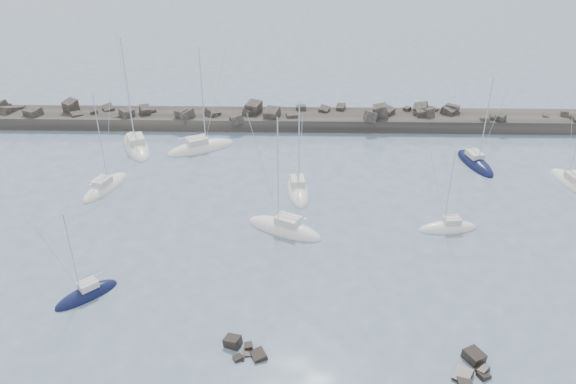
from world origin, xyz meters
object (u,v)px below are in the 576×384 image
object	(u,v)px
sailboat_2	(105,188)
sailboat_3	(201,148)
sailboat_7	(448,228)
sailboat_0	(136,147)
sailboat_5	(298,191)
sailboat_4	(284,229)
sailboat_8	(570,183)
sailboat_6	(475,163)
sailboat_1	(87,295)

from	to	relation	value
sailboat_2	sailboat_3	xyz separation A→B (m)	(9.74, 11.62, 0.01)
sailboat_7	sailboat_0	bearing A→B (deg)	152.34
sailboat_3	sailboat_5	world-z (taller)	sailboat_3
sailboat_4	sailboat_8	bearing A→B (deg)	17.97
sailboat_3	sailboat_6	distance (m)	36.83
sailboat_2	sailboat_5	world-z (taller)	sailboat_2
sailboat_3	sailboat_2	bearing A→B (deg)	-129.98
sailboat_0	sailboat_3	world-z (taller)	sailboat_0
sailboat_0	sailboat_2	size ratio (longest dim) A/B	1.29
sailboat_2	sailboat_5	distance (m)	23.23
sailboat_3	sailboat_7	xyz separation A→B (m)	(29.48, -19.88, -0.01)
sailboat_1	sailboat_5	distance (m)	27.06
sailboat_3	sailboat_4	xyz separation A→B (m)	(12.11, -20.45, 0.01)
sailboat_0	sailboat_1	distance (m)	32.17
sailboat_0	sailboat_3	xyz separation A→B (m)	(9.03, -0.30, -0.01)
sailboat_6	sailboat_7	xyz separation A→B (m)	(-7.13, -15.88, -0.00)
sailboat_0	sailboat_7	bearing A→B (deg)	-27.66
sailboat_5	sailboat_1	bearing A→B (deg)	-133.64
sailboat_0	sailboat_2	distance (m)	11.94
sailboat_2	sailboat_7	world-z (taller)	sailboat_2
sailboat_1	sailboat_3	xyz separation A→B (m)	(5.19, 31.64, 0.01)
sailboat_2	sailboat_3	bearing A→B (deg)	50.02
sailboat_2	sailboat_1	bearing A→B (deg)	-77.19
sailboat_0	sailboat_2	bearing A→B (deg)	-93.43
sailboat_0	sailboat_7	distance (m)	43.48
sailboat_5	sailboat_7	xyz separation A→B (m)	(15.99, -7.83, -0.02)
sailboat_4	sailboat_5	distance (m)	8.51
sailboat_1	sailboat_7	xyz separation A→B (m)	(34.67, 11.75, -0.00)
sailboat_7	sailboat_8	distance (m)	20.39
sailboat_1	sailboat_8	distance (m)	56.66
sailboat_1	sailboat_6	xyz separation A→B (m)	(41.80, 27.63, -0.00)
sailboat_2	sailboat_4	distance (m)	23.57
sailboat_5	sailboat_7	size ratio (longest dim) A/B	1.25
sailboat_1	sailboat_3	world-z (taller)	sailboat_3
sailboat_3	sailboat_6	xyz separation A→B (m)	(36.62, -4.00, -0.01)
sailboat_6	sailboat_0	bearing A→B (deg)	174.62
sailboat_4	sailboat_7	distance (m)	17.38
sailboat_1	sailboat_7	bearing A→B (deg)	18.73
sailboat_2	sailboat_7	distance (m)	40.08
sailboat_8	sailboat_5	bearing A→B (deg)	-175.08
sailboat_5	sailboat_6	distance (m)	24.49
sailboat_0	sailboat_5	xyz separation A→B (m)	(22.51, -12.36, -0.00)
sailboat_1	sailboat_8	size ratio (longest dim) A/B	0.80
sailboat_0	sailboat_8	size ratio (longest dim) A/B	1.37
sailboat_0	sailboat_1	xyz separation A→B (m)	(3.84, -31.94, -0.02)
sailboat_4	sailboat_1	bearing A→B (deg)	-147.11
sailboat_1	sailboat_2	size ratio (longest dim) A/B	0.76
sailboat_0	sailboat_8	distance (m)	56.66
sailboat_3	sailboat_5	size ratio (longest dim) A/B	1.21
sailboat_7	sailboat_8	xyz separation A→B (m)	(17.35, 10.69, -0.00)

